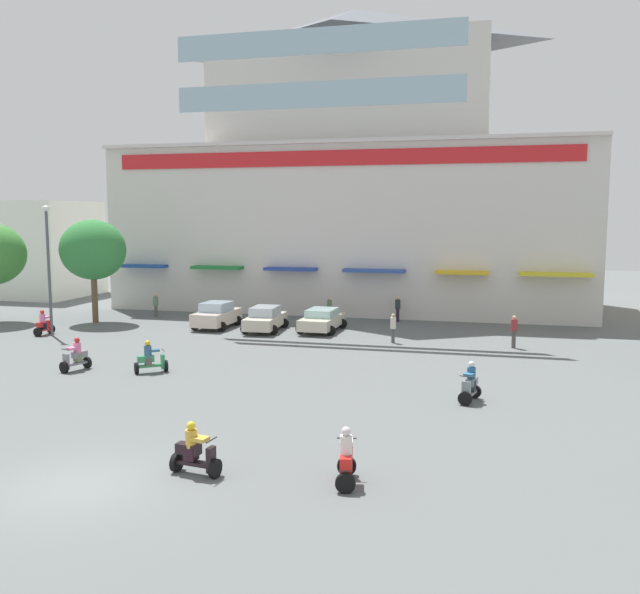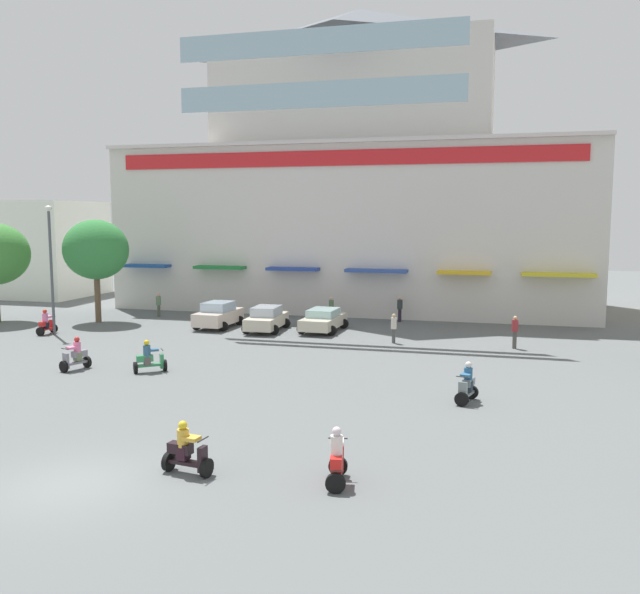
% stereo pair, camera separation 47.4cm
% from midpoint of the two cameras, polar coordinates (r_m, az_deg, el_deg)
% --- Properties ---
extents(ground_plane, '(128.00, 128.00, 0.00)m').
position_cam_midpoint_polar(ground_plane, '(30.27, -5.65, -6.43)').
color(ground_plane, '#5B5F60').
extents(colonial_building, '(34.46, 18.45, 22.40)m').
position_cam_midpoint_polar(colonial_building, '(52.36, 3.48, 9.70)').
color(colonial_building, silver).
rests_on(colonial_building, ground).
extents(flank_building_left, '(10.28, 8.04, 8.18)m').
position_cam_midpoint_polar(flank_building_left, '(63.87, -22.91, 3.81)').
color(flank_building_left, white).
rests_on(flank_building_left, ground).
extents(plaza_tree_2, '(4.35, 3.76, 6.72)m').
position_cam_midpoint_polar(plaza_tree_2, '(46.06, -18.23, 3.82)').
color(plaza_tree_2, brown).
rests_on(plaza_tree_2, ground).
extents(parked_car_0, '(2.50, 3.95, 1.62)m').
position_cam_midpoint_polar(parked_car_0, '(42.36, -8.31, -1.51)').
color(parked_car_0, beige).
rests_on(parked_car_0, ground).
extents(parked_car_1, '(2.43, 4.18, 1.50)m').
position_cam_midpoint_polar(parked_car_1, '(40.83, -4.23, -1.85)').
color(parked_car_1, beige).
rests_on(parked_car_1, ground).
extents(parked_car_2, '(2.57, 4.34, 1.37)m').
position_cam_midpoint_polar(parked_car_2, '(40.60, 0.61, -1.94)').
color(parked_car_2, beige).
rests_on(parked_car_2, ground).
extents(scooter_rider_0, '(0.56, 1.32, 1.51)m').
position_cam_midpoint_polar(scooter_rider_0, '(42.64, -21.92, -2.15)').
color(scooter_rider_0, black).
rests_on(scooter_rider_0, ground).
extents(scooter_rider_2, '(0.96, 1.45, 1.51)m').
position_cam_midpoint_polar(scooter_rider_2, '(32.45, -19.65, -4.75)').
color(scooter_rider_2, black).
rests_on(scooter_rider_2, ground).
extents(scooter_rider_3, '(0.75, 1.41, 1.58)m').
position_cam_midpoint_polar(scooter_rider_3, '(17.97, 2.21, -13.68)').
color(scooter_rider_3, black).
rests_on(scooter_rider_3, ground).
extents(scooter_rider_4, '(1.42, 0.71, 1.47)m').
position_cam_midpoint_polar(scooter_rider_4, '(18.95, -10.55, -12.81)').
color(scooter_rider_4, black).
rests_on(scooter_rider_4, ground).
extents(scooter_rider_6, '(1.45, 1.29, 1.48)m').
position_cam_midpoint_polar(scooter_rider_6, '(31.00, -13.87, -5.14)').
color(scooter_rider_6, black).
rests_on(scooter_rider_6, ground).
extents(scooter_rider_7, '(0.85, 1.41, 1.54)m').
position_cam_midpoint_polar(scooter_rider_7, '(26.00, 12.90, -7.33)').
color(scooter_rider_7, black).
rests_on(scooter_rider_7, ground).
extents(pedestrian_0, '(0.43, 0.43, 1.74)m').
position_cam_midpoint_polar(pedestrian_0, '(36.84, 16.58, -2.70)').
color(pedestrian_0, '#4A4843').
rests_on(pedestrian_0, ground).
extents(pedestrian_1, '(0.43, 0.43, 1.64)m').
position_cam_midpoint_polar(pedestrian_1, '(47.77, -13.27, -0.51)').
color(pedestrian_1, '#49503F').
rests_on(pedestrian_1, ground).
extents(pedestrian_2, '(0.37, 0.37, 1.67)m').
position_cam_midpoint_polar(pedestrian_2, '(44.45, 7.10, -0.91)').
color(pedestrian_2, '#281D2F').
rests_on(pedestrian_2, ground).
extents(pedestrian_3, '(0.34, 0.34, 1.63)m').
position_cam_midpoint_polar(pedestrian_3, '(37.08, 6.65, -2.48)').
color(pedestrian_3, '#4A4E4A').
rests_on(pedestrian_3, ground).
extents(pedestrian_4, '(0.45, 0.45, 1.66)m').
position_cam_midpoint_polar(pedestrian_4, '(44.08, 1.28, -0.91)').
color(pedestrian_4, black).
rests_on(pedestrian_4, ground).
extents(streetlamp_near, '(0.40, 0.40, 7.55)m').
position_cam_midpoint_polar(streetlamp_near, '(41.91, -21.58, 2.87)').
color(streetlamp_near, '#474C51').
rests_on(streetlamp_near, ground).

